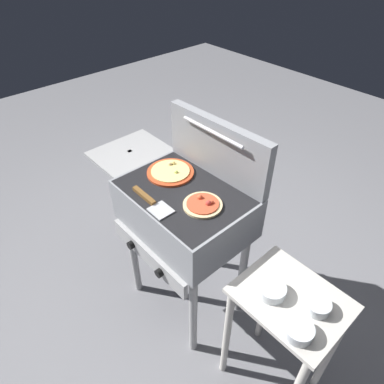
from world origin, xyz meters
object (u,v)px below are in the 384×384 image
(pizza_cheese, at_px, (170,172))
(prep_table, at_px, (283,324))
(topping_bowl_near, at_px, (317,306))
(topping_bowl_far, at_px, (272,290))
(spatula, at_px, (151,201))
(topping_bowl_middle, at_px, (299,331))
(pizza_pepperoni, at_px, (203,204))
(grill, at_px, (183,211))

(pizza_cheese, bearing_deg, prep_table, -2.62)
(pizza_cheese, xyz_separation_m, topping_bowl_near, (0.91, -0.01, -0.15))
(topping_bowl_far, bearing_deg, spatula, -168.13)
(topping_bowl_middle, bearing_deg, pizza_pepperoni, 170.87)
(pizza_pepperoni, xyz_separation_m, spatula, (-0.18, -0.17, -0.00))
(pizza_cheese, height_order, spatula, pizza_cheese)
(topping_bowl_middle, bearing_deg, prep_table, 132.81)
(pizza_pepperoni, bearing_deg, topping_bowl_middle, -9.13)
(pizza_cheese, relative_size, topping_bowl_near, 2.40)
(grill, distance_m, topping_bowl_far, 0.60)
(spatula, distance_m, topping_bowl_far, 0.66)
(spatula, relative_size, topping_bowl_far, 2.22)
(topping_bowl_middle, bearing_deg, topping_bowl_far, 159.27)
(pizza_cheese, relative_size, topping_bowl_far, 2.08)
(prep_table, bearing_deg, pizza_cheese, 177.38)
(pizza_pepperoni, height_order, topping_bowl_near, pizza_pepperoni)
(pizza_cheese, xyz_separation_m, topping_bowl_middle, (0.92, -0.15, -0.15))
(grill, bearing_deg, topping_bowl_far, -4.07)
(grill, relative_size, topping_bowl_near, 9.44)
(pizza_cheese, xyz_separation_m, topping_bowl_far, (0.75, -0.08, -0.15))
(topping_bowl_near, height_order, topping_bowl_far, same)
(topping_bowl_far, bearing_deg, topping_bowl_middle, -20.73)
(pizza_pepperoni, relative_size, topping_bowl_far, 1.56)
(spatula, relative_size, topping_bowl_middle, 2.35)
(prep_table, distance_m, topping_bowl_near, 0.25)
(spatula, relative_size, topping_bowl_near, 2.56)
(topping_bowl_far, bearing_deg, pizza_pepperoni, 175.71)
(spatula, xyz_separation_m, topping_bowl_far, (0.63, 0.13, -0.15))
(spatula, distance_m, topping_bowl_middle, 0.82)
(grill, distance_m, prep_table, 0.71)
(pizza_pepperoni, distance_m, spatula, 0.24)
(spatula, bearing_deg, topping_bowl_far, 11.87)
(spatula, bearing_deg, pizza_cheese, 119.07)
(spatula, bearing_deg, pizza_pepperoni, 42.80)
(pizza_pepperoni, bearing_deg, topping_bowl_far, -4.29)
(topping_bowl_middle, bearing_deg, grill, 171.99)
(pizza_cheese, bearing_deg, grill, -16.15)
(grill, xyz_separation_m, topping_bowl_far, (0.60, -0.04, -0.00))
(pizza_cheese, distance_m, prep_table, 0.90)
(grill, xyz_separation_m, topping_bowl_middle, (0.78, -0.11, -0.00))
(pizza_cheese, relative_size, pizza_pepperoni, 1.33)
(topping_bowl_near, relative_size, topping_bowl_far, 0.87)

